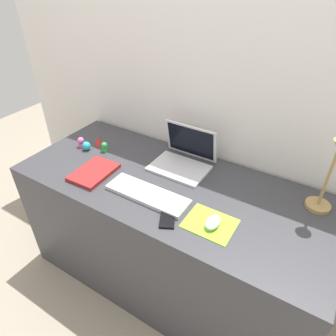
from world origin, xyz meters
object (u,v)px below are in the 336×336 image
laptop (184,156)px  toy_figurine_cyan (86,146)px  toy_figurine_green (104,147)px  toy_figurine_red (99,140)px  desk_lamp (328,178)px  mouse (213,222)px  cell_phone (168,217)px  notebook_pad (94,172)px  keyboard (147,194)px  toy_figurine_pink (81,142)px

laptop → toy_figurine_cyan: (-0.56, -0.17, -0.03)m
toy_figurine_green → toy_figurine_red: size_ratio=1.10×
desk_lamp → toy_figurine_red: 1.23m
mouse → cell_phone: size_ratio=0.75×
notebook_pad → toy_figurine_red: (-0.19, 0.24, 0.02)m
cell_phone → notebook_pad: (-0.50, 0.08, 0.01)m
laptop → toy_figurine_red: bearing=-171.2°
laptop → notebook_pad: laptop is taller
notebook_pad → mouse: bearing=-3.4°
laptop → cell_phone: bearing=-70.4°
mouse → desk_lamp: bearing=42.9°
laptop → toy_figurine_red: laptop is taller
laptop → toy_figurine_green: 0.47m
keyboard → desk_lamp: desk_lamp is taller
mouse → cell_phone: bearing=-161.6°
keyboard → mouse: bearing=-2.5°
desk_lamp → toy_figurine_green: (-1.14, -0.11, -0.15)m
toy_figurine_cyan → toy_figurine_pink: bearing=170.2°
notebook_pad → toy_figurine_cyan: 0.26m
notebook_pad → laptop: bearing=40.1°
notebook_pad → toy_figurine_pink: bearing=144.7°
cell_phone → notebook_pad: bearing=144.2°
keyboard → notebook_pad: 0.34m
cell_phone → desk_lamp: size_ratio=0.33×
notebook_pad → toy_figurine_red: bearing=125.4°
mouse → toy_figurine_cyan: (-0.89, 0.17, 0.00)m
mouse → desk_lamp: size_ratio=0.25×
mouse → keyboard: bearing=177.5°
notebook_pad → toy_figurine_pink: 0.30m
desk_lamp → toy_figurine_pink: desk_lamp is taller
mouse → toy_figurine_green: size_ratio=1.60×
laptop → toy_figurine_pink: (-0.61, -0.16, -0.02)m
desk_lamp → toy_figurine_cyan: desk_lamp is taller
cell_phone → toy_figurine_cyan: bearing=134.5°
cell_phone → toy_figurine_green: (-0.60, 0.28, 0.03)m
mouse → cell_phone: mouse is taller
mouse → cell_phone: 0.20m
mouse → cell_phone: (-0.18, -0.06, -0.02)m
toy_figurine_pink → toy_figurine_red: bearing=47.1°
laptop → cell_phone: size_ratio=2.34×
cell_phone → toy_figurine_green: size_ratio=2.13×
keyboard → toy_figurine_pink: 0.62m
mouse → toy_figurine_cyan: bearing=169.0°
toy_figurine_green → toy_figurine_cyan: size_ratio=1.15×
toy_figurine_cyan → toy_figurine_red: toy_figurine_red is taller
laptop → desk_lamp: size_ratio=0.78×
toy_figurine_pink → toy_figurine_red: 0.10m
notebook_pad → toy_figurine_pink: (-0.25, 0.17, 0.02)m
keyboard → notebook_pad: same height
laptop → notebook_pad: size_ratio=1.25×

